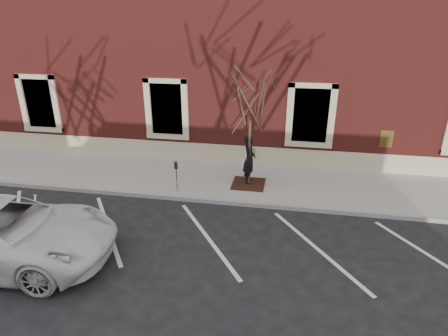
# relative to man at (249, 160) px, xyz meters

# --- Properties ---
(ground) EXTENTS (120.00, 120.00, 0.00)m
(ground) POSITION_rel_man_xyz_m (-0.79, -1.57, -1.10)
(ground) COLOR #28282B
(ground) RESTS_ON ground
(sidewalk_near) EXTENTS (40.00, 3.50, 0.15)m
(sidewalk_near) POSITION_rel_man_xyz_m (-0.79, 0.18, -1.02)
(sidewalk_near) COLOR #B5B1AA
(sidewalk_near) RESTS_ON ground
(curb_near) EXTENTS (40.00, 0.12, 0.15)m
(curb_near) POSITION_rel_man_xyz_m (-0.79, -1.62, -1.02)
(curb_near) COLOR #9E9E99
(curb_near) RESTS_ON ground
(parking_stripes) EXTENTS (28.00, 4.40, 0.01)m
(parking_stripes) POSITION_rel_man_xyz_m (-0.79, -3.77, -1.09)
(parking_stripes) COLOR silver
(parking_stripes) RESTS_ON ground
(building_civic) EXTENTS (40.00, 8.62, 8.00)m
(building_civic) POSITION_rel_man_xyz_m (-0.79, 6.17, 2.90)
(building_civic) COLOR maroon
(building_civic) RESTS_ON ground
(man) EXTENTS (0.47, 0.70, 1.89)m
(man) POSITION_rel_man_xyz_m (0.00, 0.00, 0.00)
(man) COLOR black
(man) RESTS_ON sidewalk_near
(parking_meter) EXTENTS (0.11, 0.08, 1.16)m
(parking_meter) POSITION_rel_man_xyz_m (-2.50, -1.18, -0.14)
(parking_meter) COLOR #595B60
(parking_meter) RESTS_ON sidewalk_near
(tree_grate) EXTENTS (1.23, 1.23, 0.03)m
(tree_grate) POSITION_rel_man_xyz_m (0.01, -0.15, -0.93)
(tree_grate) COLOR #371A11
(tree_grate) RESTS_ON sidewalk_near
(sapling) EXTENTS (2.73, 2.73, 4.55)m
(sapling) POSITION_rel_man_xyz_m (0.01, -0.15, 2.23)
(sapling) COLOR #4C3F2E
(sapling) RESTS_ON sidewalk_near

